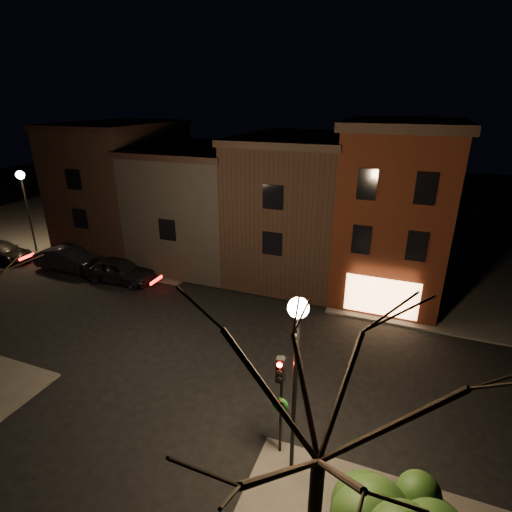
{
  "coord_description": "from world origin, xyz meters",
  "views": [
    {
      "loc": [
        8.65,
        -15.59,
        11.78
      ],
      "look_at": [
        0.86,
        4.47,
        3.2
      ],
      "focal_mm": 28.0,
      "sensor_mm": 36.0,
      "label": 1
    }
  ],
  "objects_px": {
    "street_lamp_far": "(23,190)",
    "bare_tree_right": "(325,378)",
    "street_lamp_near": "(297,342)",
    "parked_car_a": "(119,270)",
    "parked_car_c": "(3,251)",
    "parked_car_b": "(70,259)",
    "traffic_signal": "(281,391)"
  },
  "relations": [
    {
      "from": "street_lamp_far",
      "to": "bare_tree_right",
      "type": "xyz_separation_m",
      "value": [
        26.5,
        -14.7,
        0.97
      ]
    },
    {
      "from": "bare_tree_right",
      "to": "street_lamp_far",
      "type": "bearing_deg",
      "value": 150.98
    },
    {
      "from": "traffic_signal",
      "to": "parked_car_a",
      "type": "xyz_separation_m",
      "value": [
        -14.6,
        9.67,
        -1.97
      ]
    },
    {
      "from": "parked_car_b",
      "to": "parked_car_c",
      "type": "bearing_deg",
      "value": 91.36
    },
    {
      "from": "street_lamp_near",
      "to": "street_lamp_far",
      "type": "relative_size",
      "value": 1.0
    },
    {
      "from": "parked_car_a",
      "to": "parked_car_c",
      "type": "height_order",
      "value": "parked_car_a"
    },
    {
      "from": "bare_tree_right",
      "to": "parked_car_a",
      "type": "height_order",
      "value": "bare_tree_right"
    },
    {
      "from": "traffic_signal",
      "to": "bare_tree_right",
      "type": "bearing_deg",
      "value": -57.59
    },
    {
      "from": "parked_car_b",
      "to": "parked_car_c",
      "type": "relative_size",
      "value": 1.06
    },
    {
      "from": "traffic_signal",
      "to": "bare_tree_right",
      "type": "xyz_separation_m",
      "value": [
        1.9,
        -2.99,
        3.34
      ]
    },
    {
      "from": "bare_tree_right",
      "to": "parked_car_c",
      "type": "height_order",
      "value": "bare_tree_right"
    },
    {
      "from": "street_lamp_far",
      "to": "traffic_signal",
      "type": "distance_m",
      "value": 27.35
    },
    {
      "from": "bare_tree_right",
      "to": "parked_car_a",
      "type": "xyz_separation_m",
      "value": [
        -16.5,
        12.66,
        -5.31
      ]
    },
    {
      "from": "street_lamp_near",
      "to": "traffic_signal",
      "type": "distance_m",
      "value": 2.49
    },
    {
      "from": "street_lamp_far",
      "to": "parked_car_a",
      "type": "height_order",
      "value": "street_lamp_far"
    },
    {
      "from": "parked_car_b",
      "to": "street_lamp_near",
      "type": "bearing_deg",
      "value": -119.84
    },
    {
      "from": "parked_car_a",
      "to": "parked_car_c",
      "type": "bearing_deg",
      "value": 87.16
    },
    {
      "from": "traffic_signal",
      "to": "bare_tree_right",
      "type": "relative_size",
      "value": 0.48
    },
    {
      "from": "bare_tree_right",
      "to": "parked_car_b",
      "type": "xyz_separation_m",
      "value": [
        -21.18,
        13.0,
        -5.3
      ]
    },
    {
      "from": "parked_car_a",
      "to": "parked_car_c",
      "type": "distance_m",
      "value": 11.03
    },
    {
      "from": "parked_car_b",
      "to": "traffic_signal",
      "type": "bearing_deg",
      "value": -119.43
    },
    {
      "from": "street_lamp_far",
      "to": "parked_car_a",
      "type": "xyz_separation_m",
      "value": [
        10.0,
        -2.04,
        -4.34
      ]
    },
    {
      "from": "bare_tree_right",
      "to": "parked_car_b",
      "type": "bearing_deg",
      "value": 148.45
    },
    {
      "from": "street_lamp_near",
      "to": "parked_car_c",
      "type": "distance_m",
      "value": 28.47
    },
    {
      "from": "street_lamp_far",
      "to": "bare_tree_right",
      "type": "height_order",
      "value": "bare_tree_right"
    },
    {
      "from": "parked_car_a",
      "to": "parked_car_b",
      "type": "bearing_deg",
      "value": 82.87
    },
    {
      "from": "street_lamp_near",
      "to": "street_lamp_far",
      "type": "bearing_deg",
      "value": 154.17
    },
    {
      "from": "bare_tree_right",
      "to": "parked_car_a",
      "type": "distance_m",
      "value": 21.47
    },
    {
      "from": "street_lamp_near",
      "to": "parked_car_c",
      "type": "height_order",
      "value": "street_lamp_near"
    },
    {
      "from": "bare_tree_right",
      "to": "parked_car_a",
      "type": "relative_size",
      "value": 1.73
    },
    {
      "from": "street_lamp_far",
      "to": "parked_car_b",
      "type": "height_order",
      "value": "street_lamp_far"
    },
    {
      "from": "street_lamp_near",
      "to": "street_lamp_far",
      "type": "xyz_separation_m",
      "value": [
        -25.2,
        12.2,
        0.0
      ]
    }
  ]
}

